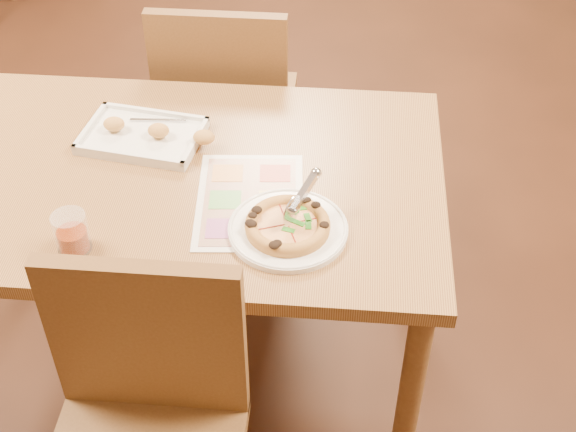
# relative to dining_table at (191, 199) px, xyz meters

# --- Properties ---
(dining_table) EXTENTS (1.30, 0.85, 0.72)m
(dining_table) POSITION_rel_dining_table_xyz_m (0.00, 0.00, 0.00)
(dining_table) COLOR olive
(dining_table) RESTS_ON ground
(chair_near) EXTENTS (0.42, 0.42, 0.47)m
(chair_near) POSITION_rel_dining_table_xyz_m (0.00, -0.60, -0.07)
(chair_near) COLOR brown
(chair_near) RESTS_ON ground
(chair_far) EXTENTS (0.42, 0.42, 0.47)m
(chair_far) POSITION_rel_dining_table_xyz_m (-0.00, 0.60, -0.07)
(chair_far) COLOR brown
(chair_far) RESTS_ON ground
(plate) EXTENTS (0.35, 0.35, 0.02)m
(plate) POSITION_rel_dining_table_xyz_m (0.27, -0.20, 0.09)
(plate) COLOR white
(plate) RESTS_ON dining_table
(pizza) EXTENTS (0.20, 0.20, 0.03)m
(pizza) POSITION_rel_dining_table_xyz_m (0.27, -0.20, 0.11)
(pizza) COLOR #C48B43
(pizza) RESTS_ON plate
(pizza_cutter) EXTENTS (0.08, 0.14, 0.09)m
(pizza_cutter) POSITION_rel_dining_table_xyz_m (0.30, -0.16, 0.17)
(pizza_cutter) COLOR silver
(pizza_cutter) RESTS_ON pizza
(appetizer_tray) EXTENTS (0.37, 0.26, 0.06)m
(appetizer_tray) POSITION_rel_dining_table_xyz_m (-0.14, 0.13, 0.10)
(appetizer_tray) COLOR silver
(appetizer_tray) RESTS_ON dining_table
(glass_tumbler) EXTENTS (0.08, 0.08, 0.10)m
(glass_tumbler) POSITION_rel_dining_table_xyz_m (-0.21, -0.29, 0.13)
(glass_tumbler) COLOR maroon
(glass_tumbler) RESTS_ON dining_table
(menu) EXTENTS (0.29, 0.38, 0.00)m
(menu) POSITION_rel_dining_table_xyz_m (0.17, -0.09, 0.09)
(menu) COLOR silver
(menu) RESTS_ON dining_table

